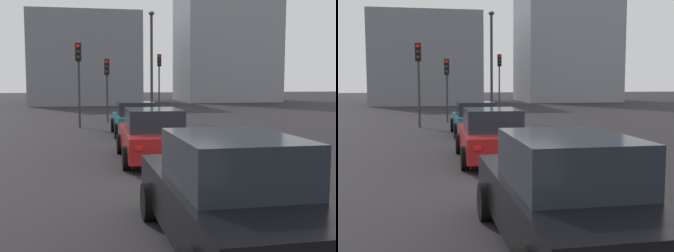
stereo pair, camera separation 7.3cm
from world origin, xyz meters
The scene contains 10 objects.
ground_plane centered at (0.00, 0.00, -0.10)m, with size 160.00×160.00×0.20m, color black.
car_teal_lead centered at (9.69, -0.19, 0.70)m, with size 4.06×1.98×1.45m.
car_red_second centered at (3.34, -0.06, 0.74)m, with size 4.45×2.00×1.54m.
car_black_third centered at (-3.74, -0.09, 0.78)m, with size 4.80×2.04×1.64m.
traffic_light_near_left centered at (13.14, 2.26, 3.04)m, with size 0.33×0.31×4.23m.
traffic_light_near_right centered at (23.58, -3.50, 3.12)m, with size 0.32×0.30×4.35m.
traffic_light_far_left centered at (15.88, 0.75, 2.59)m, with size 0.32×0.30×3.59m.
street_lamp_kerbside centered at (16.96, -1.97, 3.88)m, with size 0.56×0.36×6.48m.
building_facade_left centered at (40.57, -14.00, 6.66)m, with size 9.66×10.57×13.31m, color gray.
building_facade_center centered at (38.29, 2.00, 4.47)m, with size 12.71×10.65×8.93m, color slate.
Camera 2 is at (-9.45, 1.72, 2.36)m, focal length 46.97 mm.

